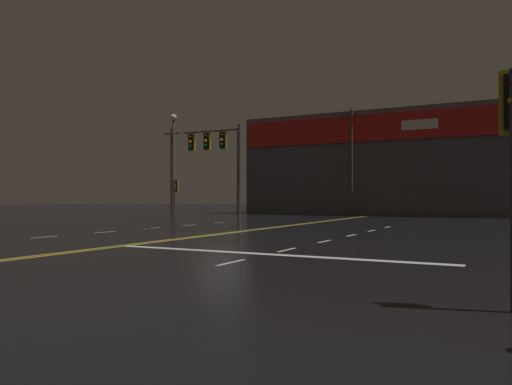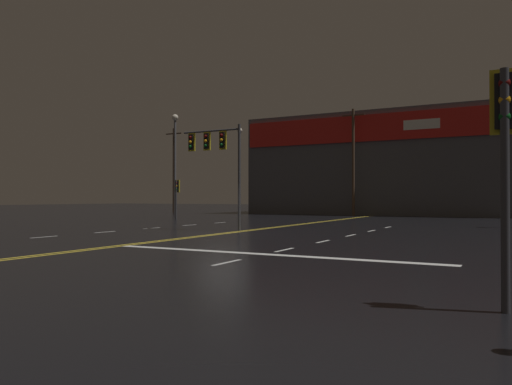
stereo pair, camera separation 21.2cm
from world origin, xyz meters
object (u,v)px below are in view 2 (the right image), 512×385
at_px(traffic_signal_median, 215,149).
at_px(streetlight_median_approach, 240,159).
at_px(streetlight_near_right, 175,151).
at_px(traffic_signal_corner_southeast, 505,132).
at_px(traffic_signal_corner_northwest, 177,191).

height_order(traffic_signal_median, streetlight_median_approach, streetlight_median_approach).
relative_size(streetlight_near_right, streetlight_median_approach, 0.98).
relative_size(traffic_signal_median, traffic_signal_corner_southeast, 1.52).
bearing_deg(streetlight_median_approach, streetlight_near_right, -90.56).
bearing_deg(streetlight_median_approach, traffic_signal_median, -62.95).
bearing_deg(traffic_signal_median, traffic_signal_corner_southeast, -44.68).
distance_m(traffic_signal_median, traffic_signal_corner_northwest, 13.75).
distance_m(traffic_signal_median, streetlight_median_approach, 26.99).
bearing_deg(streetlight_near_right, traffic_signal_median, -45.97).
xyz_separation_m(traffic_signal_median, traffic_signal_corner_southeast, (14.26, -14.11, -1.65)).
bearing_deg(streetlight_near_right, streetlight_median_approach, 89.44).
height_order(traffic_signal_median, traffic_signal_corner_northwest, traffic_signal_median).
relative_size(traffic_signal_corner_northwest, streetlight_median_approach, 0.34).
distance_m(traffic_signal_corner_southeast, streetlight_median_approach, 46.53).
height_order(traffic_signal_corner_northwest, streetlight_near_right, streetlight_near_right).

